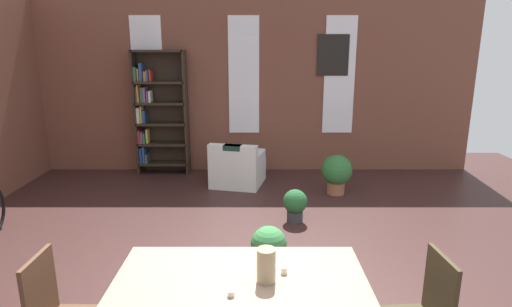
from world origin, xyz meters
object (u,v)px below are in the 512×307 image
object	(u,v)px
bookshelf_tall	(159,112)
potted_plant_corner	(297,204)
dining_table	(242,294)
potted_plant_window	(270,246)
armchair_white	(239,169)
potted_plant_by_shelf	(338,172)
vase_on_table	(268,265)

from	to	relation	value
bookshelf_tall	potted_plant_corner	size ratio (longest dim) A/B	4.96
dining_table	bookshelf_tall	bearing A→B (deg)	108.49
bookshelf_tall	potted_plant_window	world-z (taller)	bookshelf_tall
armchair_white	potted_plant_corner	bearing A→B (deg)	-61.80
dining_table	potted_plant_by_shelf	bearing A→B (deg)	70.26
potted_plant_by_shelf	potted_plant_corner	bearing A→B (deg)	-124.38
potted_plant_corner	dining_table	bearing A→B (deg)	-102.81
dining_table	potted_plant_by_shelf	size ratio (longest dim) A/B	2.65
vase_on_table	bookshelf_tall	bearing A→B (deg)	110.22
vase_on_table	dining_table	bearing A→B (deg)	180.00
dining_table	potted_plant_corner	size ratio (longest dim) A/B	3.74
bookshelf_tall	potted_plant_window	bearing A→B (deg)	-61.40
bookshelf_tall	potted_plant_corner	bearing A→B (deg)	-44.60
armchair_white	potted_plant_by_shelf	world-z (taller)	armchair_white
bookshelf_tall	armchair_white	distance (m)	1.83
dining_table	potted_plant_by_shelf	world-z (taller)	dining_table
vase_on_table	potted_plant_by_shelf	size ratio (longest dim) A/B	0.36
vase_on_table	potted_plant_window	xyz separation A→B (m)	(0.07, 1.50, -0.63)
potted_plant_window	potted_plant_corner	bearing A→B (deg)	72.58
potted_plant_by_shelf	potted_plant_corner	world-z (taller)	potted_plant_by_shelf
potted_plant_by_shelf	dining_table	bearing A→B (deg)	-109.74
bookshelf_tall	potted_plant_corner	xyz separation A→B (m)	(2.28, -2.25, -0.88)
vase_on_table	armchair_white	size ratio (longest dim) A/B	0.24
armchair_white	potted_plant_corner	world-z (taller)	armchair_white
armchair_white	potted_plant_window	xyz separation A→B (m)	(0.44, -2.78, -0.01)
bookshelf_tall	armchair_white	size ratio (longest dim) A/B	2.32
vase_on_table	potted_plant_corner	distance (m)	2.84
potted_plant_window	dining_table	bearing A→B (deg)	-98.89
potted_plant_corner	potted_plant_window	bearing A→B (deg)	-107.42
potted_plant_by_shelf	potted_plant_window	world-z (taller)	potted_plant_by_shelf
dining_table	potted_plant_by_shelf	xyz separation A→B (m)	(1.37, 3.82, -0.33)
dining_table	vase_on_table	size ratio (longest dim) A/B	7.27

